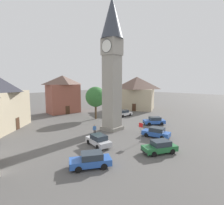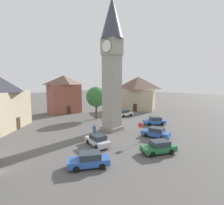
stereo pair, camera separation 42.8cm
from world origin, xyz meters
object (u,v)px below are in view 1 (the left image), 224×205
(car_red_corner, at_px, (154,121))
(pedestrian, at_px, (95,129))
(car_blue_kerb, at_px, (98,140))
(car_black_far, at_px, (91,160))
(car_silver_kerb, at_px, (160,147))
(car_green_alley, at_px, (124,113))
(road_sign, at_px, (141,129))
(tree, at_px, (96,97))
(building_terrace_right, at_px, (137,93))
(clock_tower, at_px, (112,53))
(building_corner_back, at_px, (63,94))
(car_white_side, at_px, (156,132))

(car_red_corner, bearing_deg, pedestrian, -108.71)
(car_blue_kerb, relative_size, car_black_far, 1.02)
(car_silver_kerb, relative_size, car_green_alley, 1.01)
(road_sign, bearing_deg, car_red_corner, 107.26)
(car_blue_kerb, distance_m, car_black_far, 5.96)
(car_blue_kerb, relative_size, car_silver_kerb, 1.01)
(car_blue_kerb, xyz_separation_m, tree, (-12.15, 11.66, 4.20))
(car_green_alley, height_order, building_terrace_right, building_terrace_right)
(road_sign, bearing_deg, car_silver_kerb, -23.93)
(clock_tower, distance_m, car_silver_kerb, 17.02)
(building_terrace_right, bearing_deg, car_blue_kerb, -66.76)
(tree, distance_m, building_corner_back, 12.19)
(car_black_far, distance_m, road_sign, 9.44)
(car_white_side, bearing_deg, car_black_far, -92.83)
(clock_tower, relative_size, road_sign, 7.99)
(car_silver_kerb, height_order, tree, tree)
(car_black_far, bearing_deg, car_white_side, 87.17)
(car_silver_kerb, bearing_deg, clock_tower, 159.08)
(clock_tower, xyz_separation_m, car_blue_kerb, (3.66, -7.18, -12.35))
(tree, relative_size, building_terrace_right, 0.58)
(car_red_corner, relative_size, building_corner_back, 0.42)
(car_blue_kerb, bearing_deg, car_black_far, -53.15)
(road_sign, bearing_deg, car_blue_kerb, -128.63)
(car_white_side, relative_size, pedestrian, 2.55)
(car_black_far, bearing_deg, clock_tower, 121.20)
(car_green_alley, distance_m, pedestrian, 16.02)
(car_green_alley, xyz_separation_m, tree, (-3.07, -6.49, 4.20))
(clock_tower, distance_m, car_red_corner, 15.31)
(road_sign, bearing_deg, building_corner_back, 165.82)
(building_terrace_right, xyz_separation_m, road_sign, (16.29, -24.78, -3.02))
(car_red_corner, xyz_separation_m, road_sign, (3.32, -10.68, 1.14))
(car_green_alley, xyz_separation_m, building_terrace_right, (-3.54, 11.23, 4.16))
(car_white_side, xyz_separation_m, car_black_far, (-0.65, -13.04, 0.00))
(car_blue_kerb, bearing_deg, car_red_corner, 88.67)
(car_white_side, relative_size, tree, 0.60)
(car_blue_kerb, height_order, road_sign, road_sign)
(clock_tower, bearing_deg, car_green_alley, 116.27)
(car_white_side, relative_size, car_black_far, 1.00)
(car_blue_kerb, height_order, car_black_far, same)
(car_green_alley, xyz_separation_m, road_sign, (12.75, -13.55, 1.14))
(car_blue_kerb, xyz_separation_m, car_white_side, (4.22, 8.27, 0.00))
(pedestrian, bearing_deg, building_corner_back, 157.16)
(car_red_corner, height_order, tree, tree)
(pedestrian, bearing_deg, car_black_far, -46.61)
(car_silver_kerb, xyz_separation_m, tree, (-19.42, 8.65, 4.20))
(car_blue_kerb, height_order, pedestrian, pedestrian)
(car_white_side, xyz_separation_m, tree, (-16.37, 3.39, 4.20))
(building_terrace_right, distance_m, building_corner_back, 21.23)
(car_silver_kerb, bearing_deg, pedestrian, 179.87)
(building_corner_back, bearing_deg, clock_tower, -12.26)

